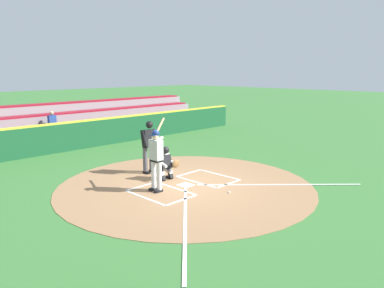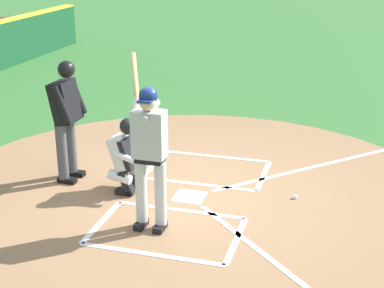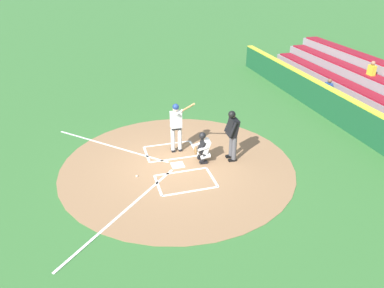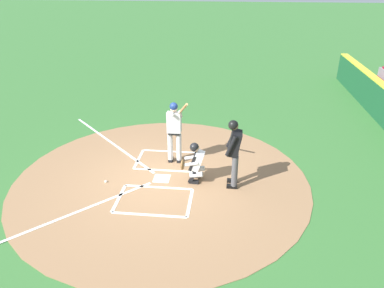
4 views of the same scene
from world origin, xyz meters
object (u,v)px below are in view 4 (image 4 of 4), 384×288
at_px(catcher, 195,162).
at_px(plate_umpire, 234,149).
at_px(batter, 175,128).
at_px(baseball, 106,182).

xyz_separation_m(catcher, plate_umpire, (-0.13, -1.02, 0.49)).
distance_m(batter, baseball, 2.42).
bearing_deg(plate_umpire, batter, 56.91).
relative_size(batter, plate_umpire, 1.14).
height_order(batter, catcher, batter).
xyz_separation_m(batter, baseball, (-1.35, 1.70, -1.06)).
bearing_deg(catcher, plate_umpire, -97.03).
xyz_separation_m(batter, plate_umpire, (-1.11, -1.70, -0.02)).
height_order(batter, plate_umpire, batter).
relative_size(plate_umpire, baseball, 25.20).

